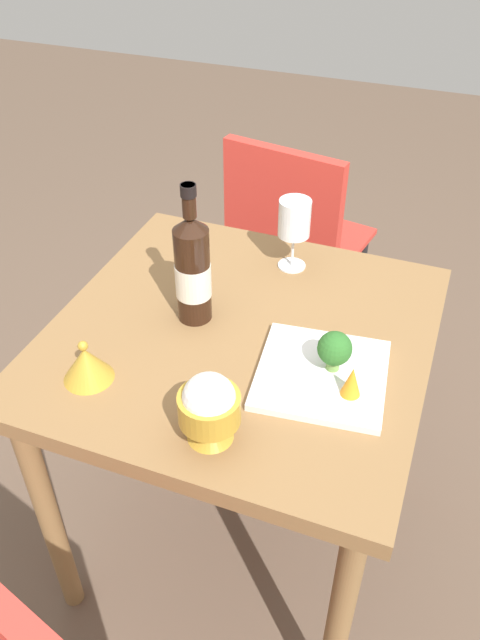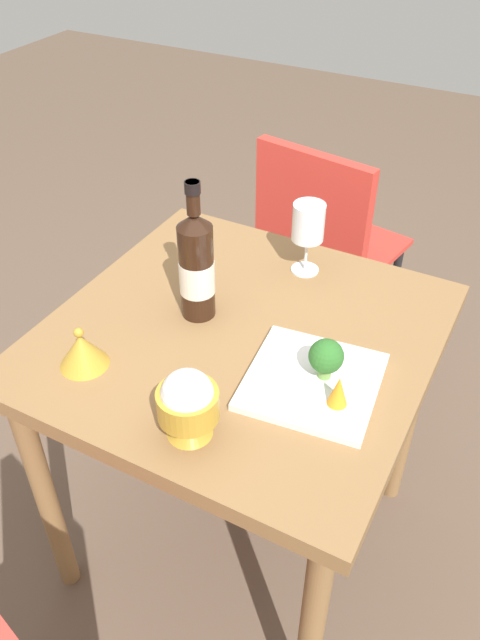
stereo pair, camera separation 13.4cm
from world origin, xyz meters
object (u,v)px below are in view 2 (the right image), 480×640
object	(u,v)px
serving_plate	(312,381)
carrot_garnish_left	(338,391)
chair_near_window	(321,237)
wine_glass	(308,224)
broccoli_floret	(326,357)
wine_bottle	(196,266)
rice_bowl_lid	(82,350)
rice_bowl	(188,404)

from	to	relation	value
serving_plate	carrot_garnish_left	size ratio (longest dim) A/B	4.30
chair_near_window	wine_glass	bearing A→B (deg)	-63.75
wine_glass	chair_near_window	bearing A→B (deg)	-73.82
serving_plate	broccoli_floret	world-z (taller)	broccoli_floret
broccoli_floret	carrot_garnish_left	size ratio (longest dim) A/B	1.33
wine_bottle	serving_plate	distance (m)	0.35
rice_bowl_lid	broccoli_floret	size ratio (longest dim) A/B	1.17
wine_glass	carrot_garnish_left	xyz separation A→B (m)	(-0.24, 0.40, -0.08)
wine_bottle	carrot_garnish_left	bearing A→B (deg)	160.88
wine_glass	rice_bowl_lid	world-z (taller)	wine_glass
serving_plate	wine_bottle	bearing A→B (deg)	-16.21
rice_bowl	rice_bowl_lid	world-z (taller)	rice_bowl
wine_glass	rice_bowl	bearing A→B (deg)	92.44
chair_near_window	carrot_garnish_left	distance (m)	1.03
wine_glass	rice_bowl	xyz separation A→B (m)	(-0.02, 0.57, -0.05)
broccoli_floret	rice_bowl	bearing A→B (deg)	55.10
wine_bottle	carrot_garnish_left	size ratio (longest dim) A/B	4.96
wine_bottle	broccoli_floret	bearing A→B (deg)	167.30
chair_near_window	wine_bottle	distance (m)	0.85
chair_near_window	broccoli_floret	size ratio (longest dim) A/B	9.91
wine_bottle	rice_bowl	bearing A→B (deg)	118.33
rice_bowl_lid	serving_plate	world-z (taller)	rice_bowl_lid
rice_bowl	carrot_garnish_left	bearing A→B (deg)	-140.08
wine_bottle	wine_glass	distance (m)	0.30
rice_bowl	broccoli_floret	bearing A→B (deg)	-124.90
wine_bottle	broccoli_floret	size ratio (longest dim) A/B	3.72
chair_near_window	carrot_garnish_left	size ratio (longest dim) A/B	13.22
wine_glass	rice_bowl	distance (m)	0.58
chair_near_window	broccoli_floret	bearing A→B (deg)	-58.43
rice_bowl	broccoli_floret	distance (m)	0.28
chair_near_window	wine_glass	world-z (taller)	wine_glass
rice_bowl	serving_plate	size ratio (longest dim) A/B	0.51
wine_glass	carrot_garnish_left	distance (m)	0.47
serving_plate	carrot_garnish_left	world-z (taller)	carrot_garnish_left
chair_near_window	wine_bottle	size ratio (longest dim) A/B	2.66
serving_plate	rice_bowl	bearing A→B (deg)	56.00
chair_near_window	serving_plate	bearing A→B (deg)	-59.77
broccoli_floret	rice_bowl_lid	bearing A→B (deg)	21.92
chair_near_window	wine_glass	xyz separation A→B (m)	(-0.15, 0.51, 0.35)
rice_bowl	broccoli_floret	xyz separation A→B (m)	(-0.16, -0.23, -0.01)
chair_near_window	wine_glass	size ratio (longest dim) A/B	4.75
wine_glass	carrot_garnish_left	bearing A→B (deg)	120.72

